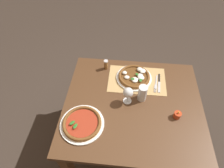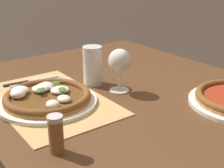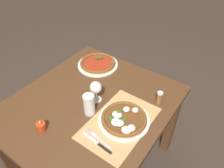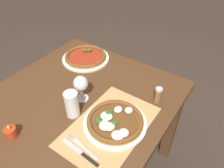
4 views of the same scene
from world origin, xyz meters
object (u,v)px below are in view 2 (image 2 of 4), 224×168
object	(u,v)px
pizza_near	(47,97)
knife	(32,81)
wine_glass	(120,63)
votive_candle	(88,56)
pint_glass	(93,66)
pepper_shaker	(56,134)
fork	(38,82)

from	to	relation	value
pizza_near	knife	world-z (taller)	pizza_near
wine_glass	votive_candle	world-z (taller)	wine_glass
pint_glass	knife	distance (m)	0.25
wine_glass	votive_candle	size ratio (longest dim) A/B	2.15
pizza_near	pepper_shaker	bearing A→B (deg)	-20.58
pizza_near	wine_glass	bearing A→B (deg)	77.81
votive_candle	pepper_shaker	distance (m)	0.76
wine_glass	knife	xyz separation A→B (m)	(-0.27, -0.22, -0.10)
pizza_near	pint_glass	size ratio (longest dim) A/B	2.19
pizza_near	votive_candle	distance (m)	0.49
fork	pint_glass	bearing A→B (deg)	52.81
votive_candle	wine_glass	bearing A→B (deg)	-15.94
pint_glass	fork	world-z (taller)	pint_glass
pizza_near	wine_glass	size ratio (longest dim) A/B	2.05
fork	pepper_shaker	xyz separation A→B (m)	(0.46, -0.15, 0.04)
fork	votive_candle	distance (m)	0.34
knife	pepper_shaker	xyz separation A→B (m)	(0.49, -0.14, 0.04)
pint_glass	votive_candle	world-z (taller)	pint_glass
fork	knife	distance (m)	0.03
wine_glass	fork	world-z (taller)	wine_glass
pepper_shaker	knife	bearing A→B (deg)	163.84
votive_candle	pepper_shaker	size ratio (longest dim) A/B	0.74
votive_candle	pint_glass	bearing A→B (deg)	-28.70
pint_glass	votive_candle	xyz separation A→B (m)	(-0.27, 0.15, -0.05)
wine_glass	pepper_shaker	xyz separation A→B (m)	(0.22, -0.36, -0.06)
fork	pepper_shaker	bearing A→B (deg)	-18.34
wine_glass	pint_glass	size ratio (longest dim) A/B	1.07
pizza_near	fork	size ratio (longest dim) A/B	1.58
wine_glass	pepper_shaker	world-z (taller)	wine_glass
votive_candle	pepper_shaker	xyz separation A→B (m)	(0.60, -0.47, 0.03)
pizza_near	knife	distance (m)	0.22
wine_glass	fork	size ratio (longest dim) A/B	0.77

